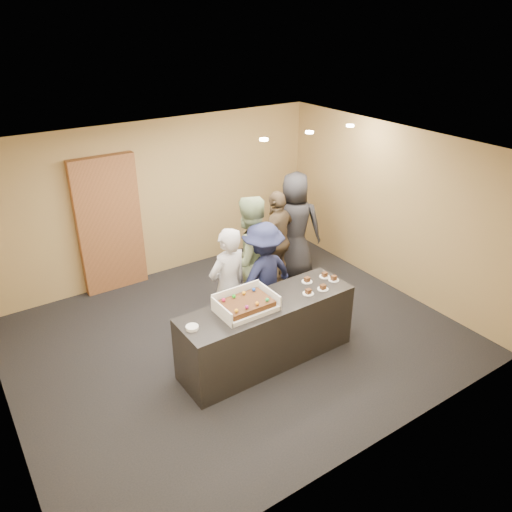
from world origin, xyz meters
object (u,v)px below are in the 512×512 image
person_server_grey (228,287)px  person_brown_extra (278,240)px  person_dark_suit (294,226)px  plate_stack (192,327)px  storage_cabinet (110,225)px  person_sage_man (249,260)px  serving_counter (267,332)px  sheet_cake (246,303)px  person_navy_man (263,276)px  cake_box (245,306)px

person_server_grey → person_brown_extra: person_server_grey is taller
person_dark_suit → plate_stack: bearing=73.1°
storage_cabinet → person_sage_man: (1.37, -2.02, -0.16)m
serving_counter → person_sage_man: size_ratio=1.23×
person_server_grey → sheet_cake: bearing=69.0°
serving_counter → person_sage_man: (0.38, 1.03, 0.52)m
person_server_grey → person_sage_man: (0.56, 0.35, 0.11)m
storage_cabinet → person_navy_man: storage_cabinet is taller
plate_stack → person_server_grey: (0.89, 0.67, -0.05)m
storage_cabinet → person_server_grey: size_ratio=1.31×
serving_counter → cake_box: (-0.32, 0.03, 0.50)m
serving_counter → cake_box: bearing=174.6°
cake_box → person_navy_man: bearing=42.9°
person_navy_man → person_brown_extra: person_brown_extra is taller
person_server_grey → person_navy_man: bearing=176.6°
plate_stack → person_navy_man: size_ratio=0.09×
plate_stack → person_server_grey: 1.11m
sheet_cake → storage_cabinet: bearing=102.2°
person_brown_extra → person_dark_suit: 0.52m
serving_counter → person_brown_extra: person_brown_extra is taller
person_sage_man → person_brown_extra: (0.91, 0.53, -0.12)m
plate_stack → person_sage_man: size_ratio=0.08×
storage_cabinet → sheet_cake: bearing=-77.8°
serving_counter → storage_cabinet: 3.27m
serving_counter → storage_cabinet: bearing=107.2°
person_brown_extra → storage_cabinet: bearing=-58.1°
serving_counter → sheet_cake: (-0.32, 0.00, 0.55)m
sheet_cake → person_sage_man: person_sage_man is taller
serving_counter → cake_box: cake_box is taller
person_sage_man → person_brown_extra: size_ratio=1.14×
plate_stack → person_dark_suit: bearing=31.1°
plate_stack → storage_cabinet: bearing=88.3°
plate_stack → person_brown_extra: person_brown_extra is taller
serving_counter → storage_cabinet: (-0.98, 3.05, 0.68)m
cake_box → person_sage_man: size_ratio=0.37×
sheet_cake → person_brown_extra: person_brown_extra is taller
sheet_cake → person_sage_man: size_ratio=0.32×
person_server_grey → person_dark_suit: (1.95, 1.05, 0.07)m
serving_counter → person_dark_suit: person_dark_suit is taller
sheet_cake → person_brown_extra: 2.25m
person_brown_extra → plate_stack: bearing=8.4°
sheet_cake → person_sage_man: 1.25m
person_sage_man → person_dark_suit: bearing=-152.4°
person_navy_man → person_brown_extra: (0.85, 0.82, 0.04)m
person_sage_man → person_dark_suit: size_ratio=1.04×
person_dark_suit → sheet_cake: bearing=81.5°
storage_cabinet → plate_stack: 3.05m
plate_stack → person_dark_suit: (2.84, 1.72, 0.02)m
storage_cabinet → plate_stack: bearing=-91.7°
plate_stack → person_brown_extra: size_ratio=0.09×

